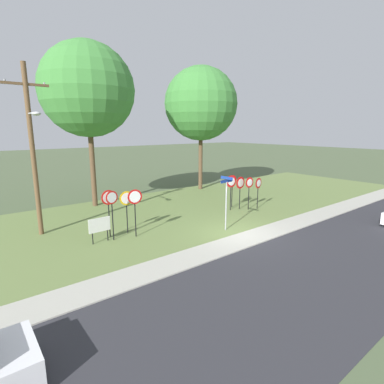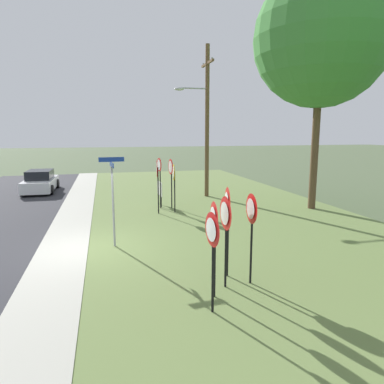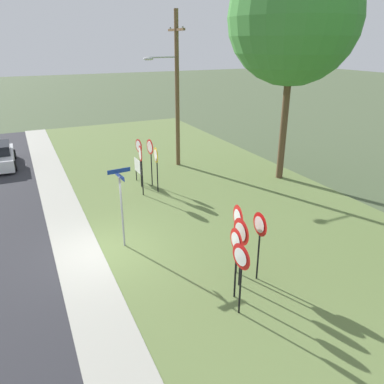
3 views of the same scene
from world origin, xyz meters
name	(u,v)px [view 3 (image 3 of 3)]	position (x,y,z in m)	size (l,w,h in m)	color
ground_plane	(102,253)	(0.00, 0.00, 0.00)	(160.00, 160.00, 0.00)	#4C5B3D
sidewalk_strip	(79,257)	(0.00, -0.80, 0.03)	(44.00, 1.60, 0.06)	#ADAA9E
grass_median	(244,220)	(0.00, 6.00, 0.02)	(44.00, 12.00, 0.04)	olive
stop_sign_near_left	(156,160)	(-4.54, 3.79, 1.70)	(0.75, 0.12, 2.29)	black
stop_sign_near_right	(139,153)	(-5.57, 3.27, 1.85)	(0.66, 0.13, 2.52)	black
stop_sign_far_left	(141,159)	(-4.47, 2.99, 1.86)	(0.75, 0.13, 2.50)	black
stop_sign_far_center	(150,152)	(-5.52, 3.83, 1.84)	(0.76, 0.11, 2.47)	black
yield_sign_near_left	(241,263)	(4.85, 2.70, 1.65)	(0.73, 0.12, 2.18)	black
yield_sign_near_right	(236,248)	(4.20, 2.95, 1.72)	(0.73, 0.11, 2.26)	black
yield_sign_far_left	(240,237)	(3.76, 3.37, 1.73)	(0.82, 0.10, 2.28)	black
yield_sign_far_right	(237,224)	(3.15, 3.65, 1.83)	(0.81, 0.17, 2.40)	black
yield_sign_center	(259,231)	(3.71, 4.06, 1.76)	(0.75, 0.11, 2.31)	black
street_name_post	(121,201)	(-0.10, 0.86, 1.81)	(0.96, 0.81, 2.98)	#9EA0A8
utility_pole	(175,86)	(-8.22, 6.37, 4.69)	(2.10, 2.04, 8.62)	brown
notice_board	(138,168)	(-6.23, 3.36, 0.87)	(1.10, 0.08, 1.25)	black
oak_tree_left	(294,18)	(-3.71, 10.65, 8.07)	(6.31, 6.31, 11.20)	brown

